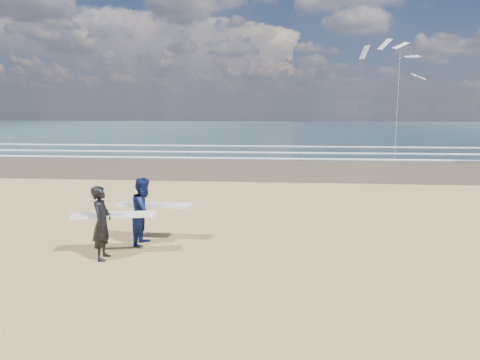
# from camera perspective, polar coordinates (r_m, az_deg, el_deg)

# --- Properties ---
(ocean) EXTENTS (220.00, 100.00, 0.02)m
(ocean) POSITION_cam_1_polar(r_m,az_deg,el_deg) (84.46, 16.48, 6.48)
(ocean) COLOR #172C34
(ocean) RESTS_ON ground
(foam_breakers) EXTENTS (220.00, 11.70, 0.05)m
(foam_breakers) POSITION_cam_1_polar(r_m,az_deg,el_deg) (42.39, 28.08, 3.15)
(foam_breakers) COLOR white
(foam_breakers) RESTS_ON ground
(surfer_near) EXTENTS (2.26, 1.20, 1.96)m
(surfer_near) POSITION_cam_1_polar(r_m,az_deg,el_deg) (11.82, -17.78, -5.35)
(surfer_near) COLOR black
(surfer_near) RESTS_ON ground
(surfer_far) EXTENTS (2.21, 1.14, 1.97)m
(surfer_far) POSITION_cam_1_polar(r_m,az_deg,el_deg) (12.78, -12.57, -4.03)
(surfer_far) COLOR #0B1641
(surfer_far) RESTS_ON ground
(kite_1) EXTENTS (5.69, 4.73, 10.05)m
(kite_1) POSITION_cam_1_polar(r_m,az_deg,el_deg) (36.48, 20.35, 11.46)
(kite_1) COLOR slate
(kite_1) RESTS_ON ground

